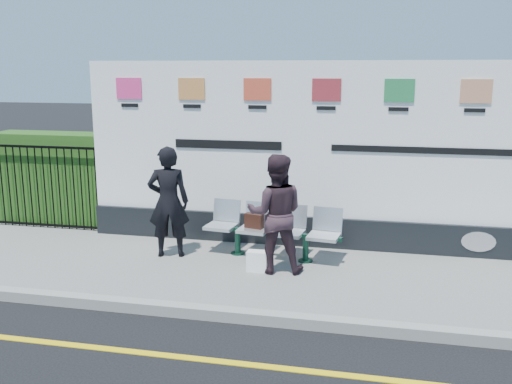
% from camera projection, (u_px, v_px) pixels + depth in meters
% --- Properties ---
extents(ground, '(80.00, 80.00, 0.00)m').
position_uv_depth(ground, '(237.00, 364.00, 5.92)').
color(ground, black).
extents(pavement, '(14.00, 3.00, 0.12)m').
position_uv_depth(pavement, '(279.00, 275.00, 8.29)').
color(pavement, slate).
rests_on(pavement, ground).
extents(kerb, '(14.00, 0.18, 0.14)m').
position_uv_depth(kerb, '(258.00, 317.00, 6.86)').
color(kerb, gray).
rests_on(kerb, ground).
extents(yellow_line, '(14.00, 0.10, 0.01)m').
position_uv_depth(yellow_line, '(237.00, 363.00, 5.92)').
color(yellow_line, yellow).
rests_on(yellow_line, ground).
extents(billboard, '(8.00, 0.30, 3.00)m').
position_uv_depth(billboard, '(325.00, 168.00, 9.19)').
color(billboard, black).
rests_on(billboard, pavement).
extents(hedge, '(2.35, 0.70, 1.70)m').
position_uv_depth(hedge, '(58.00, 178.00, 10.76)').
color(hedge, '#285319').
rests_on(hedge, pavement).
extents(railing, '(2.05, 0.06, 1.54)m').
position_uv_depth(railing, '(45.00, 187.00, 10.35)').
color(railing, black).
rests_on(railing, pavement).
extents(bench, '(2.16, 0.80, 0.45)m').
position_uv_depth(bench, '(271.00, 244.00, 8.81)').
color(bench, silver).
rests_on(bench, pavement).
extents(woman_left, '(0.72, 0.56, 1.73)m').
position_uv_depth(woman_left, '(168.00, 202.00, 8.77)').
color(woman_left, black).
rests_on(woman_left, pavement).
extents(woman_right, '(0.92, 0.77, 1.71)m').
position_uv_depth(woman_right, '(276.00, 213.00, 8.11)').
color(woman_right, '#332129').
rests_on(woman_right, pavement).
extents(handbag_brown, '(0.31, 0.19, 0.23)m').
position_uv_depth(handbag_brown, '(254.00, 221.00, 8.83)').
color(handbag_brown, black).
rests_on(handbag_brown, bench).
extents(carrier_bag_white, '(0.30, 0.18, 0.30)m').
position_uv_depth(carrier_bag_white, '(257.00, 261.00, 8.25)').
color(carrier_bag_white, white).
rests_on(carrier_bag_white, pavement).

